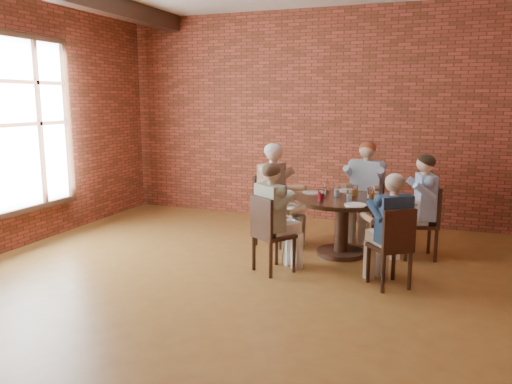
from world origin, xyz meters
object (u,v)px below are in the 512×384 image
(chair_a, at_px, (426,219))
(smartphone, at_px, (364,205))
(chair_b, at_px, (366,201))
(dining_table, at_px, (342,215))
(diner_b, at_px, (365,190))
(diner_d, at_px, (274,218))
(diner_a, at_px, (420,207))
(diner_e, at_px, (390,231))
(chair_c, at_px, (270,206))
(diner_c, at_px, (276,195))
(chair_e, at_px, (393,245))
(chair_d, at_px, (269,231))

(chair_a, relative_size, smartphone, 6.13)
(chair_b, bearing_deg, dining_table, -90.00)
(chair_a, xyz_separation_m, smartphone, (-0.68, -0.66, 0.25))
(diner_b, distance_m, diner_d, 2.00)
(diner_a, height_order, diner_e, diner_a)
(chair_a, height_order, chair_c, chair_c)
(chair_a, bearing_deg, diner_e, -29.77)
(diner_b, distance_m, chair_c, 1.41)
(diner_a, distance_m, diner_e, 1.18)
(diner_c, distance_m, smartphone, 1.41)
(diner_e, bearing_deg, chair_b, -111.79)
(dining_table, height_order, smartphone, smartphone)
(chair_c, xyz_separation_m, chair_e, (1.77, -1.18, -0.04))
(chair_c, bearing_deg, diner_e, -111.74)
(chair_e, bearing_deg, diner_b, -109.99)
(chair_e, xyz_separation_m, smartphone, (-0.40, 0.57, 0.27))
(chair_a, xyz_separation_m, diner_d, (-1.63, -1.15, 0.13))
(diner_d, bearing_deg, chair_a, -110.14)
(chair_b, relative_size, diner_c, 0.70)
(diner_d, distance_m, diner_e, 1.30)
(diner_b, bearing_deg, chair_d, -104.15)
(chair_c, height_order, diner_e, diner_e)
(chair_a, relative_size, chair_d, 1.03)
(chair_a, xyz_separation_m, chair_b, (-0.85, 0.79, 0.02))
(chair_b, distance_m, smartphone, 1.47)
(diner_b, relative_size, diner_d, 1.09)
(diner_a, distance_m, diner_c, 1.88)
(diner_a, distance_m, chair_e, 1.24)
(chair_b, distance_m, diner_b, 0.19)
(chair_a, bearing_deg, smartphone, -60.43)
(diner_c, height_order, smartphone, diner_c)
(diner_d, relative_size, smartphone, 8.40)
(smartphone, bearing_deg, dining_table, 126.17)
(chair_c, relative_size, chair_e, 1.10)
(chair_b, height_order, smartphone, chair_b)
(diner_a, bearing_deg, chair_a, 90.00)
(diner_a, distance_m, diner_d, 1.91)
(chair_a, bearing_deg, chair_c, -102.95)
(dining_table, distance_m, diner_b, 0.98)
(chair_d, bearing_deg, chair_e, -146.16)
(chair_a, distance_m, diner_d, 2.00)
(diner_b, xyz_separation_m, chair_e, (0.58, -1.93, -0.21))
(diner_a, height_order, chair_e, diner_a)
(diner_b, height_order, smartphone, diner_b)
(smartphone, bearing_deg, diner_e, -58.47)
(chair_a, relative_size, chair_e, 1.05)
(chair_d, relative_size, chair_e, 1.03)
(diner_c, bearing_deg, diner_a, -77.22)
(chair_c, distance_m, diner_e, 2.06)
(chair_a, relative_size, diner_a, 0.71)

